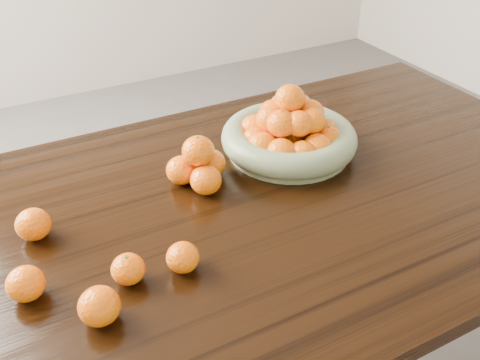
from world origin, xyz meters
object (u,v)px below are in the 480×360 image
loose_orange_0 (128,269)px  dining_table (218,241)px  fruit_bowl (289,134)px  orange_pyramid (199,166)px

loose_orange_0 → dining_table: bearing=26.6°
fruit_bowl → orange_pyramid: 0.27m
fruit_bowl → orange_pyramid: fruit_bowl is taller
orange_pyramid → loose_orange_0: orange_pyramid is taller
dining_table → loose_orange_0: (-0.25, -0.12, 0.12)m
dining_table → orange_pyramid: size_ratio=13.29×
orange_pyramid → loose_orange_0: bearing=-136.7°
fruit_bowl → loose_orange_0: fruit_bowl is taller
dining_table → orange_pyramid: bearing=83.9°
loose_orange_0 → orange_pyramid: bearing=43.3°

